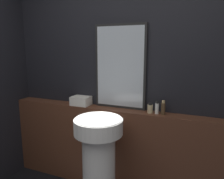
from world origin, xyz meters
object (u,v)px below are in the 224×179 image
object	(u,v)px
pedestal_sink	(99,160)
towel_stack	(81,101)
lotion_bottle	(163,108)
shampoo_bottle	(150,108)
conditioner_bottle	(157,108)
mirror	(120,67)

from	to	relation	value
pedestal_sink	towel_stack	world-z (taller)	towel_stack
pedestal_sink	lotion_bottle	size ratio (longest dim) A/B	6.72
towel_stack	shampoo_bottle	xyz separation A→B (m)	(0.80, 0.00, -0.00)
towel_stack	lotion_bottle	world-z (taller)	lotion_bottle
pedestal_sink	lotion_bottle	xyz separation A→B (m)	(0.51, 0.41, 0.45)
conditioner_bottle	pedestal_sink	bearing A→B (deg)	-137.61
pedestal_sink	conditioner_bottle	size ratio (longest dim) A/B	7.37
pedestal_sink	conditioner_bottle	world-z (taller)	conditioner_bottle
conditioner_bottle	shampoo_bottle	bearing A→B (deg)	180.00
shampoo_bottle	conditioner_bottle	world-z (taller)	conditioner_bottle
towel_stack	conditioner_bottle	xyz separation A→B (m)	(0.87, 0.00, 0.01)
towel_stack	shampoo_bottle	distance (m)	0.80
pedestal_sink	mirror	world-z (taller)	mirror
mirror	pedestal_sink	bearing A→B (deg)	-93.36
lotion_bottle	shampoo_bottle	bearing A→B (deg)	180.00
lotion_bottle	mirror	bearing A→B (deg)	171.94
mirror	shampoo_bottle	xyz separation A→B (m)	(0.35, -0.07, -0.40)
mirror	shampoo_bottle	distance (m)	0.54
towel_stack	shampoo_bottle	size ratio (longest dim) A/B	2.02
mirror	towel_stack	size ratio (longest dim) A/B	4.25
mirror	lotion_bottle	xyz separation A→B (m)	(0.48, -0.07, -0.38)
towel_stack	lotion_bottle	bearing A→B (deg)	0.00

